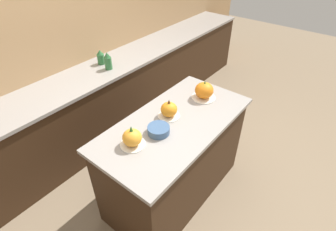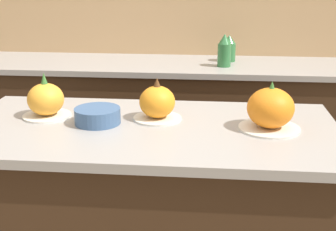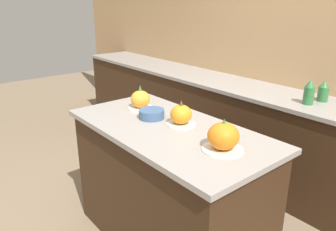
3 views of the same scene
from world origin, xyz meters
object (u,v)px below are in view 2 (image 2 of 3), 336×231
pumpkin_cake_right (270,110)px  pumpkin_cake_left (46,101)px  pumpkin_cake_center (157,103)px  bottle_tall (224,51)px  mixing_bowl (97,116)px  bottle_short (229,49)px

pumpkin_cake_right → pumpkin_cake_left: bearing=175.6°
pumpkin_cake_right → pumpkin_cake_center: bearing=169.8°
pumpkin_cake_center → pumpkin_cake_left: bearing=-178.8°
pumpkin_cake_right → bottle_tall: size_ratio=1.15×
mixing_bowl → bottle_tall: bearing=66.6°
pumpkin_cake_center → mixing_bowl: 0.24m
pumpkin_cake_center → bottle_short: size_ratio=1.13×
pumpkin_cake_center → mixing_bowl: size_ratio=1.08×
pumpkin_cake_left → bottle_short: size_ratio=1.14×
pumpkin_cake_left → bottle_short: pumpkin_cake_left is taller
pumpkin_cake_right → bottle_tall: bearing=97.1°
pumpkin_cake_center → pumpkin_cake_right: size_ratio=0.84×
pumpkin_cake_center → bottle_short: pumpkin_cake_center is taller
pumpkin_cake_left → bottle_tall: bottle_tall is taller
bottle_tall → mixing_bowl: bearing=-113.4°
pumpkin_cake_center → bottle_tall: size_ratio=0.96×
bottle_short → pumpkin_cake_left: bearing=-121.0°
pumpkin_cake_right → bottle_short: 1.36m
bottle_tall → mixing_bowl: bottle_tall is taller
pumpkin_cake_center → pumpkin_cake_right: pumpkin_cake_right is taller
pumpkin_cake_center → mixing_bowl: (-0.23, -0.07, -0.04)m
pumpkin_cake_right → bottle_short: size_ratio=1.35×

